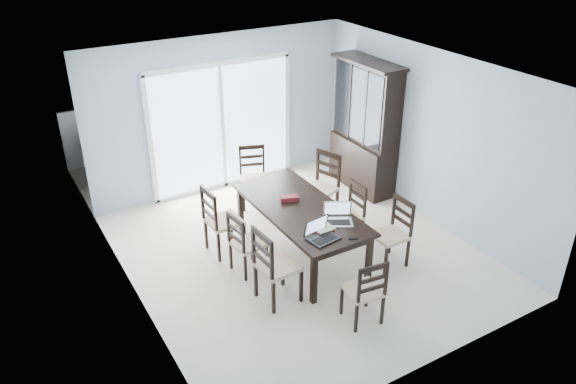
# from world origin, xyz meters

# --- Properties ---
(floor) EXTENTS (5.00, 5.00, 0.00)m
(floor) POSITION_xyz_m (0.00, 0.00, 0.00)
(floor) COLOR beige
(floor) RESTS_ON ground
(ceiling) EXTENTS (5.00, 5.00, 0.00)m
(ceiling) POSITION_xyz_m (0.00, 0.00, 2.60)
(ceiling) COLOR white
(ceiling) RESTS_ON back_wall
(back_wall) EXTENTS (4.50, 0.02, 2.60)m
(back_wall) POSITION_xyz_m (0.00, 2.50, 1.30)
(back_wall) COLOR #9EAFBD
(back_wall) RESTS_ON floor
(wall_left) EXTENTS (0.02, 5.00, 2.60)m
(wall_left) POSITION_xyz_m (-2.25, 0.00, 1.30)
(wall_left) COLOR #9EAFBD
(wall_left) RESTS_ON floor
(wall_right) EXTENTS (0.02, 5.00, 2.60)m
(wall_right) POSITION_xyz_m (2.25, 0.00, 1.30)
(wall_right) COLOR #9EAFBD
(wall_right) RESTS_ON floor
(balcony) EXTENTS (4.50, 2.00, 0.10)m
(balcony) POSITION_xyz_m (0.00, 3.50, -0.05)
(balcony) COLOR gray
(balcony) RESTS_ON ground
(railing) EXTENTS (4.50, 0.06, 1.10)m
(railing) POSITION_xyz_m (0.00, 4.50, 0.55)
(railing) COLOR #99999E
(railing) RESTS_ON balcony
(dining_table) EXTENTS (1.00, 2.20, 0.75)m
(dining_table) POSITION_xyz_m (0.00, 0.00, 0.67)
(dining_table) COLOR black
(dining_table) RESTS_ON floor
(china_hutch) EXTENTS (0.50, 1.38, 2.20)m
(china_hutch) POSITION_xyz_m (2.02, 1.25, 1.07)
(china_hutch) COLOR black
(china_hutch) RESTS_ON floor
(sliding_door) EXTENTS (2.52, 0.05, 2.18)m
(sliding_door) POSITION_xyz_m (0.00, 2.48, 1.09)
(sliding_door) COLOR silver
(sliding_door) RESTS_ON floor
(chair_left_near) EXTENTS (0.49, 0.48, 1.19)m
(chair_left_near) POSITION_xyz_m (-0.86, -0.72, 0.63)
(chair_left_near) COLOR black
(chair_left_near) RESTS_ON floor
(chair_left_mid) EXTENTS (0.44, 0.43, 1.02)m
(chair_left_mid) POSITION_xyz_m (-0.88, 0.00, 0.54)
(chair_left_mid) COLOR black
(chair_left_mid) RESTS_ON floor
(chair_left_far) EXTENTS (0.47, 0.46, 1.17)m
(chair_left_far) POSITION_xyz_m (-0.96, 0.60, 0.62)
(chair_left_far) COLOR black
(chair_left_far) RESTS_ON floor
(chair_right_near) EXTENTS (0.43, 0.42, 1.10)m
(chair_right_near) POSITION_xyz_m (0.99, -0.81, 0.58)
(chair_right_near) COLOR black
(chair_right_near) RESTS_ON floor
(chair_right_mid) EXTENTS (0.41, 0.40, 1.04)m
(chair_right_mid) POSITION_xyz_m (0.81, -0.07, 0.55)
(chair_right_mid) COLOR black
(chair_right_mid) RESTS_ON floor
(chair_right_far) EXTENTS (0.59, 0.58, 1.20)m
(chair_right_far) POSITION_xyz_m (0.88, 0.74, 0.64)
(chair_right_far) COLOR black
(chair_right_far) RESTS_ON floor
(chair_end_near) EXTENTS (0.43, 0.44, 1.03)m
(chair_end_near) POSITION_xyz_m (-0.11, -1.64, 0.54)
(chair_end_near) COLOR black
(chair_end_near) RESTS_ON floor
(chair_end_far) EXTENTS (0.54, 0.55, 1.11)m
(chair_end_far) POSITION_xyz_m (0.15, 1.69, 0.59)
(chair_end_far) COLOR black
(chair_end_far) RESTS_ON floor
(laptop_dark) EXTENTS (0.40, 0.30, 0.25)m
(laptop_dark) POSITION_xyz_m (-0.18, -0.84, 0.81)
(laptop_dark) COLOR black
(laptop_dark) RESTS_ON dining_table
(laptop_silver) EXTENTS (0.44, 0.40, 0.25)m
(laptop_silver) POSITION_xyz_m (0.20, -0.61, 0.81)
(laptop_silver) COLOR silver
(laptop_silver) RESTS_ON dining_table
(book_stack) EXTENTS (0.26, 0.20, 0.04)m
(book_stack) POSITION_xyz_m (-0.07, -0.66, 0.77)
(book_stack) COLOR maroon
(book_stack) RESTS_ON dining_table
(cell_phone) EXTENTS (0.12, 0.09, 0.01)m
(cell_phone) POSITION_xyz_m (0.14, -1.00, 0.76)
(cell_phone) COLOR black
(cell_phone) RESTS_ON dining_table
(game_box) EXTENTS (0.28, 0.21, 0.06)m
(game_box) POSITION_xyz_m (-0.03, 0.24, 0.78)
(game_box) COLOR #450D16
(game_box) RESTS_ON dining_table
(hot_tub) EXTENTS (1.95, 1.74, 1.00)m
(hot_tub) POSITION_xyz_m (-0.76, 3.52, 0.50)
(hot_tub) COLOR brown
(hot_tub) RESTS_ON balcony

